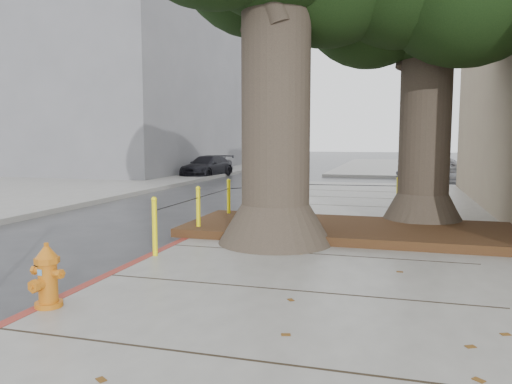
% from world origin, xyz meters
% --- Properties ---
extents(ground, '(140.00, 140.00, 0.00)m').
position_xyz_m(ground, '(0.00, 0.00, 0.00)').
color(ground, '#28282B').
rests_on(ground, ground).
extents(sidewalk_far, '(16.00, 20.00, 0.15)m').
position_xyz_m(sidewalk_far, '(6.00, 30.00, 0.07)').
color(sidewalk_far, slate).
rests_on(sidewalk_far, ground).
extents(curb_red, '(0.14, 26.00, 0.16)m').
position_xyz_m(curb_red, '(-2.00, 2.50, 0.07)').
color(curb_red, maroon).
rests_on(curb_red, ground).
extents(planter_bed, '(6.40, 2.60, 0.16)m').
position_xyz_m(planter_bed, '(0.90, 3.90, 0.23)').
color(planter_bed, black).
rests_on(planter_bed, sidewalk_main).
extents(building_far_grey, '(12.00, 16.00, 12.00)m').
position_xyz_m(building_far_grey, '(-15.00, 22.00, 6.00)').
color(building_far_grey, slate).
rests_on(building_far_grey, ground).
extents(building_far_white, '(12.00, 18.00, 15.00)m').
position_xyz_m(building_far_white, '(-17.00, 45.00, 7.50)').
color(building_far_white, silver).
rests_on(building_far_white, ground).
extents(bollard_ring, '(3.79, 5.39, 0.95)m').
position_xyz_m(bollard_ring, '(-0.87, 4.38, 0.66)').
color(bollard_ring, '#FEEE0E').
rests_on(bollard_ring, sidewalk_main).
extents(fire_hydrant, '(0.38, 0.36, 0.72)m').
position_xyz_m(fire_hydrant, '(-1.90, -1.33, 0.50)').
color(fire_hydrant, orange).
rests_on(fire_hydrant, sidewalk_main).
extents(car_silver, '(4.09, 2.08, 1.34)m').
position_xyz_m(car_silver, '(3.72, 18.74, 0.67)').
color(car_silver, '#A2A1A6').
rests_on(car_silver, ground).
extents(car_dark, '(2.02, 4.00, 1.11)m').
position_xyz_m(car_dark, '(-7.79, 18.47, 0.56)').
color(car_dark, black).
rests_on(car_dark, ground).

